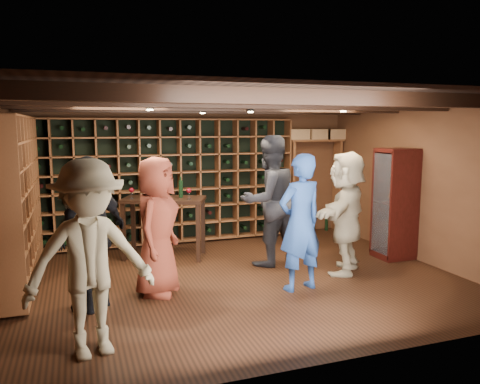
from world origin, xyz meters
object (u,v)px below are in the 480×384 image
object	(u,v)px
display_cabinet	(395,206)
guest_red_floral	(157,226)
guest_beige	(346,212)
tasting_table	(164,205)
man_blue_shirt	(300,223)
guest_woman_black	(93,234)
guest_khaki	(90,259)
man_grey_suit	(269,201)

from	to	relation	value
display_cabinet	guest_red_floral	size ratio (longest dim) A/B	1.00
guest_beige	tasting_table	distance (m)	2.89
tasting_table	guest_red_floral	bearing A→B (deg)	-80.16
man_blue_shirt	guest_beige	distance (m)	1.07
guest_woman_black	tasting_table	world-z (taller)	guest_woman_black
tasting_table	man_blue_shirt	bearing A→B (deg)	-33.86
guest_woman_black	guest_khaki	xyz separation A→B (m)	(-0.06, -1.16, 0.02)
guest_woman_black	guest_beige	bearing A→B (deg)	137.03
guest_beige	man_grey_suit	bearing A→B (deg)	-85.90
display_cabinet	tasting_table	xyz separation A→B (m)	(-3.51, 1.27, -0.00)
guest_beige	tasting_table	bearing A→B (deg)	-82.03
guest_beige	display_cabinet	bearing A→B (deg)	152.19
guest_khaki	tasting_table	xyz separation A→B (m)	(1.23, 3.08, -0.07)
display_cabinet	man_blue_shirt	bearing A→B (deg)	-158.10
guest_khaki	guest_woman_black	bearing A→B (deg)	74.21
display_cabinet	guest_woman_black	bearing A→B (deg)	-172.15
man_grey_suit	guest_woman_black	size ratio (longest dim) A/B	1.11
display_cabinet	guest_beige	distance (m)	1.22
guest_woman_black	tasting_table	size ratio (longest dim) A/B	1.24
man_blue_shirt	guest_red_floral	size ratio (longest dim) A/B	1.02
man_grey_suit	guest_beige	distance (m)	1.17
display_cabinet	man_blue_shirt	xyz separation A→B (m)	(-2.12, -0.85, 0.04)
guest_woman_black	guest_red_floral	bearing A→B (deg)	150.85
man_blue_shirt	guest_beige	xyz separation A→B (m)	(0.97, 0.46, -0.01)
guest_khaki	tasting_table	size ratio (longest dim) A/B	1.27
man_blue_shirt	guest_khaki	distance (m)	2.79
man_grey_suit	guest_beige	world-z (taller)	man_grey_suit
display_cabinet	guest_khaki	distance (m)	5.07
display_cabinet	tasting_table	world-z (taller)	display_cabinet
tasting_table	guest_woman_black	bearing A→B (deg)	-98.41
guest_red_floral	guest_beige	bearing A→B (deg)	-60.76
guest_beige	tasting_table	size ratio (longest dim) A/B	1.22
guest_red_floral	tasting_table	size ratio (longest dim) A/B	1.21
display_cabinet	guest_woman_black	size ratio (longest dim) A/B	0.97
man_blue_shirt	man_grey_suit	distance (m)	1.20
display_cabinet	guest_red_floral	distance (m)	3.92
tasting_table	guest_beige	bearing A→B (deg)	-12.32
man_grey_suit	tasting_table	distance (m)	1.73
man_blue_shirt	guest_woman_black	size ratio (longest dim) A/B	0.99
display_cabinet	man_grey_suit	distance (m)	2.09
man_blue_shirt	guest_khaki	size ratio (longest dim) A/B	0.97
man_grey_suit	guest_beige	bearing A→B (deg)	128.23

